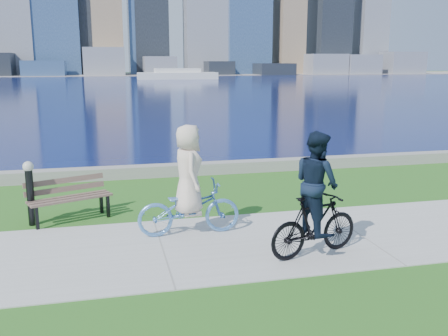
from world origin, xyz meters
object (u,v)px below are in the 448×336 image
(park_bench, at_px, (68,195))
(cyclist_man, at_px, (316,204))
(cyclist_woman, at_px, (189,194))
(bollard_lamp, at_px, (30,189))

(park_bench, distance_m, cyclist_man, 5.51)
(cyclist_man, bearing_deg, cyclist_woman, 35.92)
(cyclist_woman, relative_size, cyclist_man, 0.99)
(bollard_lamp, height_order, cyclist_man, cyclist_man)
(cyclist_woman, height_order, cyclist_man, cyclist_man)
(park_bench, bearing_deg, bollard_lamp, 171.62)
(park_bench, xyz_separation_m, cyclist_woman, (2.44, -1.58, 0.29))
(cyclist_woman, distance_m, cyclist_man, 2.61)
(park_bench, distance_m, bollard_lamp, 0.82)
(park_bench, bearing_deg, cyclist_man, -57.72)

